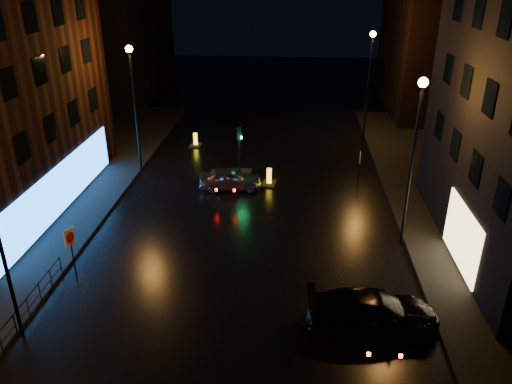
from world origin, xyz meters
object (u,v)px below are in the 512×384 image
at_px(bollard_far, 196,143).
at_px(road_sign_right, 360,160).
at_px(silver_hatchback, 230,179).
at_px(dark_sedan, 373,311).
at_px(road_sign_left, 70,242).
at_px(traffic_signal, 240,170).
at_px(bollard_near, 269,181).

relative_size(bollard_far, road_sign_right, 0.60).
distance_m(silver_hatchback, dark_sedan, 14.38).
relative_size(dark_sedan, road_sign_left, 2.03).
height_order(traffic_signal, road_sign_right, traffic_signal).
distance_m(silver_hatchback, road_sign_left, 11.75).
relative_size(silver_hatchback, bollard_far, 3.12).
bearing_deg(traffic_signal, bollard_far, 124.72).
distance_m(dark_sedan, road_sign_right, 14.17).
xyz_separation_m(silver_hatchback, dark_sedan, (7.07, -12.53, 0.08)).
relative_size(traffic_signal, bollard_far, 2.80).
xyz_separation_m(traffic_signal, dark_sedan, (6.69, -14.44, 0.23)).
relative_size(dark_sedan, bollard_near, 3.79).
bearing_deg(road_sign_right, road_sign_left, 47.11).
distance_m(dark_sedan, bollard_far, 22.92).
xyz_separation_m(bollard_far, road_sign_right, (11.73, -6.14, 1.32)).
height_order(traffic_signal, bollard_near, traffic_signal).
xyz_separation_m(traffic_signal, road_sign_right, (7.70, -0.32, 1.03)).
xyz_separation_m(bollard_near, bollard_far, (-6.04, 6.92, -0.02)).
height_order(silver_hatchback, road_sign_left, road_sign_left).
relative_size(silver_hatchback, road_sign_left, 1.54).
relative_size(dark_sedan, bollard_far, 4.12).
xyz_separation_m(bollard_near, road_sign_left, (-8.11, -11.00, 1.63)).
relative_size(bollard_near, road_sign_right, 0.65).
bearing_deg(dark_sedan, traffic_signal, 22.23).
bearing_deg(road_sign_right, silver_hatchback, 17.76).
bearing_deg(silver_hatchback, bollard_near, -76.50).
bearing_deg(bollard_far, road_sign_left, -90.15).
bearing_deg(silver_hatchback, road_sign_right, -84.12).
bearing_deg(bollard_near, traffic_signal, 159.03).
relative_size(traffic_signal, bollard_near, 2.58).
height_order(dark_sedan, road_sign_left, road_sign_left).
bearing_deg(road_sign_left, bollard_near, 70.99).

